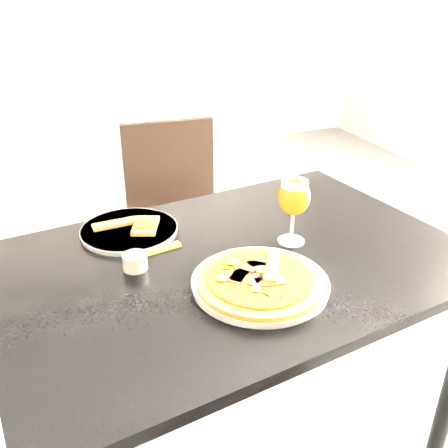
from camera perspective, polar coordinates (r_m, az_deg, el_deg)
name	(u,v)px	position (r m, az deg, el deg)	size (l,w,h in m)	color
ground	(204,408)	(1.93, -2.25, -20.24)	(6.00, 6.00, 0.00)	#5B5B5D
dining_table	(233,287)	(1.34, 1.06, -7.20)	(1.30, 0.96, 0.75)	black
chair_far	(177,220)	(2.11, -5.35, 0.50)	(0.43, 0.43, 0.87)	black
plate_main	(260,283)	(1.18, 4.13, -6.78)	(0.32, 0.32, 0.02)	white
pizza	(260,279)	(1.16, 4.14, -6.34)	(0.29, 0.29, 0.03)	olive
plate_second	(129,230)	(1.44, -10.78, -0.72)	(0.27, 0.27, 0.01)	white
crust_scraps	(136,225)	(1.44, -10.08, -0.08)	(0.19, 0.13, 0.02)	olive
loose_crust	(163,248)	(1.34, -6.98, -2.77)	(0.10, 0.02, 0.01)	olive
sauce_cup	(135,261)	(1.26, -10.15, -4.19)	(0.06, 0.06, 0.04)	beige
beer_glass	(294,197)	(1.32, 7.99, 3.02)	(0.09, 0.09, 0.18)	silver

